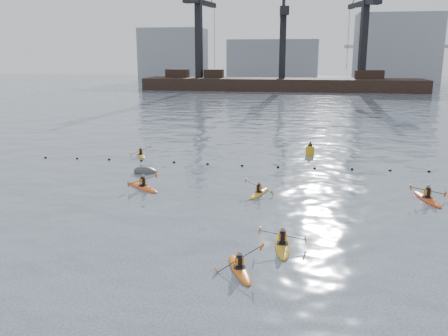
{
  "coord_description": "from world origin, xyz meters",
  "views": [
    {
      "loc": [
        5.9,
        -16.19,
        9.14
      ],
      "look_at": [
        1.53,
        9.87,
        2.8
      ],
      "focal_mm": 38.0,
      "sensor_mm": 36.0,
      "label": 1
    }
  ],
  "objects_px": {
    "kayaker_1": "(282,244)",
    "kayaker_4": "(427,198)",
    "kayaker_2": "(143,187)",
    "nav_buoy": "(310,150)",
    "kayaker_5": "(141,155)",
    "kayaker_3": "(259,193)",
    "kayaker_0": "(239,268)",
    "mooring_buoy": "(146,173)"
  },
  "relations": [
    {
      "from": "kayaker_5",
      "to": "kayaker_0",
      "type": "bearing_deg",
      "value": -90.23
    },
    {
      "from": "kayaker_0",
      "to": "kayaker_4",
      "type": "xyz_separation_m",
      "value": [
        10.58,
        12.17,
        0.02
      ]
    },
    {
      "from": "kayaker_2",
      "to": "mooring_buoy",
      "type": "bearing_deg",
      "value": 55.51
    },
    {
      "from": "kayaker_1",
      "to": "kayaker_4",
      "type": "bearing_deg",
      "value": 41.04
    },
    {
      "from": "kayaker_2",
      "to": "kayaker_4",
      "type": "xyz_separation_m",
      "value": [
        19.03,
        0.35,
        0.0
      ]
    },
    {
      "from": "kayaker_2",
      "to": "kayaker_3",
      "type": "relative_size",
      "value": 1.03
    },
    {
      "from": "kayaker_1",
      "to": "mooring_buoy",
      "type": "distance_m",
      "value": 17.38
    },
    {
      "from": "kayaker_2",
      "to": "mooring_buoy",
      "type": "distance_m",
      "value": 4.45
    },
    {
      "from": "kayaker_4",
      "to": "kayaker_5",
      "type": "bearing_deg",
      "value": -35.81
    },
    {
      "from": "kayaker_5",
      "to": "mooring_buoy",
      "type": "relative_size",
      "value": 1.42
    },
    {
      "from": "kayaker_3",
      "to": "kayaker_4",
      "type": "height_order",
      "value": "kayaker_4"
    },
    {
      "from": "kayaker_0",
      "to": "kayaker_2",
      "type": "xyz_separation_m",
      "value": [
        -8.45,
        11.82,
        0.01
      ]
    },
    {
      "from": "kayaker_0",
      "to": "kayaker_2",
      "type": "bearing_deg",
      "value": 103.62
    },
    {
      "from": "kayaker_1",
      "to": "kayaker_5",
      "type": "distance_m",
      "value": 23.71
    },
    {
      "from": "kayaker_1",
      "to": "nav_buoy",
      "type": "distance_m",
      "value": 22.34
    },
    {
      "from": "kayaker_3",
      "to": "mooring_buoy",
      "type": "relative_size",
      "value": 1.54
    },
    {
      "from": "kayaker_3",
      "to": "nav_buoy",
      "type": "bearing_deg",
      "value": 92.96
    },
    {
      "from": "kayaker_2",
      "to": "kayaker_1",
      "type": "bearing_deg",
      "value": -91.26
    },
    {
      "from": "kayaker_0",
      "to": "kayaker_1",
      "type": "relative_size",
      "value": 0.89
    },
    {
      "from": "kayaker_1",
      "to": "kayaker_2",
      "type": "bearing_deg",
      "value": 133.84
    },
    {
      "from": "kayaker_1",
      "to": "kayaker_5",
      "type": "bearing_deg",
      "value": 120.9
    },
    {
      "from": "kayaker_3",
      "to": "kayaker_4",
      "type": "relative_size",
      "value": 0.83
    },
    {
      "from": "mooring_buoy",
      "to": "kayaker_5",
      "type": "bearing_deg",
      "value": 112.95
    },
    {
      "from": "kayaker_1",
      "to": "kayaker_2",
      "type": "height_order",
      "value": "same"
    },
    {
      "from": "kayaker_0",
      "to": "kayaker_2",
      "type": "distance_m",
      "value": 14.53
    },
    {
      "from": "kayaker_2",
      "to": "nav_buoy",
      "type": "xyz_separation_m",
      "value": [
        11.68,
        13.42,
        0.33
      ]
    },
    {
      "from": "kayaker_4",
      "to": "kayaker_5",
      "type": "distance_m",
      "value": 24.88
    },
    {
      "from": "kayaker_0",
      "to": "mooring_buoy",
      "type": "height_order",
      "value": "kayaker_0"
    },
    {
      "from": "kayaker_3",
      "to": "nav_buoy",
      "type": "xyz_separation_m",
      "value": [
        3.5,
        13.57,
        0.35
      ]
    },
    {
      "from": "kayaker_5",
      "to": "nav_buoy",
      "type": "relative_size",
      "value": 1.95
    },
    {
      "from": "kayaker_2",
      "to": "kayaker_5",
      "type": "relative_size",
      "value": 1.12
    },
    {
      "from": "kayaker_3",
      "to": "mooring_buoy",
      "type": "height_order",
      "value": "kayaker_3"
    },
    {
      "from": "mooring_buoy",
      "to": "kayaker_3",
      "type": "bearing_deg",
      "value": -25.25
    },
    {
      "from": "kayaker_2",
      "to": "nav_buoy",
      "type": "height_order",
      "value": "nav_buoy"
    },
    {
      "from": "kayaker_4",
      "to": "mooring_buoy",
      "type": "height_order",
      "value": "kayaker_4"
    },
    {
      "from": "kayaker_0",
      "to": "mooring_buoy",
      "type": "relative_size",
      "value": 1.57
    },
    {
      "from": "nav_buoy",
      "to": "kayaker_1",
      "type": "bearing_deg",
      "value": -93.89
    },
    {
      "from": "kayaker_0",
      "to": "mooring_buoy",
      "type": "bearing_deg",
      "value": 99.0
    },
    {
      "from": "mooring_buoy",
      "to": "kayaker_2",
      "type": "bearing_deg",
      "value": -74.33
    },
    {
      "from": "kayaker_1",
      "to": "nav_buoy",
      "type": "relative_size",
      "value": 2.44
    },
    {
      "from": "kayaker_4",
      "to": "mooring_buoy",
      "type": "relative_size",
      "value": 1.86
    },
    {
      "from": "kayaker_5",
      "to": "mooring_buoy",
      "type": "bearing_deg",
      "value": -96.13
    }
  ]
}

